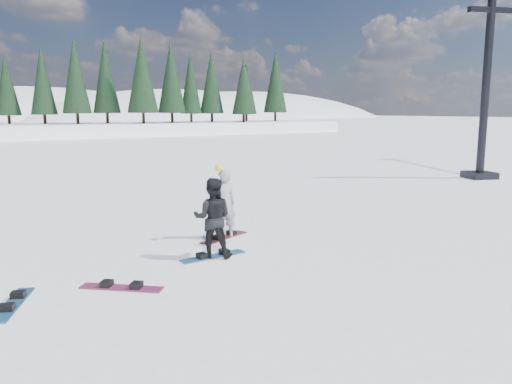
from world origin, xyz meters
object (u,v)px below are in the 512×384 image
snowboarder_man (213,218)px  snowboard_loose_b (122,288)px  lift_tower (484,107)px  snowboard_loose_a (13,304)px  snowboarder_woman (224,204)px

snowboarder_man → snowboard_loose_b: snowboarder_man is taller
lift_tower → snowboard_loose_a: (-20.31, -5.51, -3.29)m
snowboarder_woman → snowboard_loose_a: bearing=26.0°
lift_tower → snowboarder_woman: bearing=-147.2°
snowboarder_woman → snowboard_loose_a: snowboarder_woman is taller
snowboard_loose_a → snowboard_loose_b: size_ratio=1.00×
lift_tower → snowboard_loose_a: 21.30m
snowboarder_man → snowboard_loose_a: snowboarder_man is taller
snowboarder_woman → snowboard_loose_a: size_ratio=1.25×
snowboarder_man → snowboard_loose_b: bearing=54.1°
lift_tower → snowboard_loose_b: lift_tower is taller
snowboard_loose_b → snowboarder_woman: bearing=74.3°
lift_tower → snowboarder_woman: lift_tower is taller
lift_tower → snowboarder_man: lift_tower is taller
snowboarder_woman → snowboard_loose_b: (-3.23, -2.18, -0.86)m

